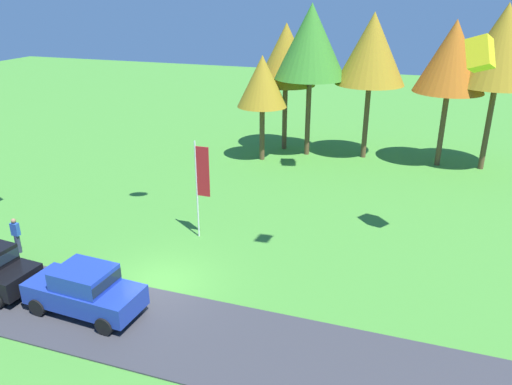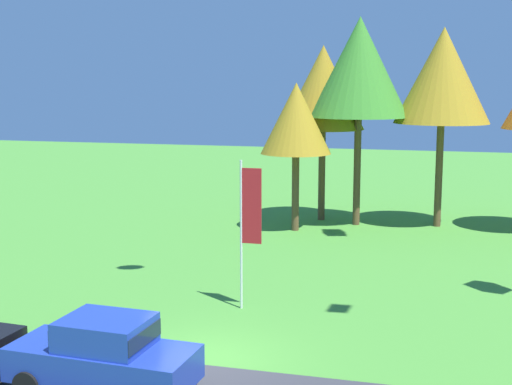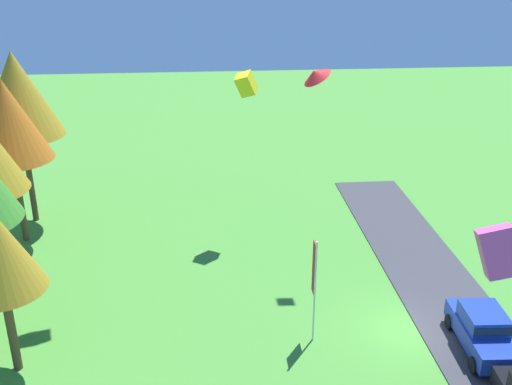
# 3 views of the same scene
# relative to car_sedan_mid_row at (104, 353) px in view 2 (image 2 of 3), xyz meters

# --- Properties ---
(ground_plane) EXTENTS (120.00, 120.00, 0.00)m
(ground_plane) POSITION_rel_car_sedan_mid_row_xyz_m (1.54, 2.65, -1.04)
(ground_plane) COLOR #478E33
(car_sedan_mid_row) EXTENTS (4.49, 2.14, 1.84)m
(car_sedan_mid_row) POSITION_rel_car_sedan_mid_row_xyz_m (0.00, 0.00, 0.00)
(car_sedan_mid_row) COLOR #1E389E
(car_sedan_mid_row) RESTS_ON ground
(tree_far_right) EXTENTS (3.44, 3.44, 7.25)m
(tree_far_right) POSITION_rel_car_sedan_mid_row_xyz_m (0.46, 19.50, 4.45)
(tree_far_right) COLOR brown
(tree_far_right) RESTS_ON ground
(tree_center_back) EXTENTS (4.33, 4.33, 9.15)m
(tree_center_back) POSITION_rel_car_sedan_mid_row_xyz_m (1.23, 22.55, 5.91)
(tree_center_back) COLOR brown
(tree_center_back) RESTS_ON ground
(tree_right_of_center) EXTENTS (4.97, 4.97, 10.49)m
(tree_right_of_center) POSITION_rel_car_sedan_mid_row_xyz_m (3.19, 21.71, 6.93)
(tree_right_of_center) COLOR brown
(tree_right_of_center) RESTS_ON ground
(tree_left_of_center) EXTENTS (4.71, 4.71, 9.95)m
(tree_left_of_center) POSITION_rel_car_sedan_mid_row_xyz_m (7.23, 22.37, 6.52)
(tree_left_of_center) COLOR brown
(tree_left_of_center) RESTS_ON ground
(flag_banner) EXTENTS (0.71, 0.08, 4.86)m
(flag_banner) POSITION_rel_car_sedan_mid_row_xyz_m (1.53, 7.06, 2.04)
(flag_banner) COLOR silver
(flag_banner) RESTS_ON ground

